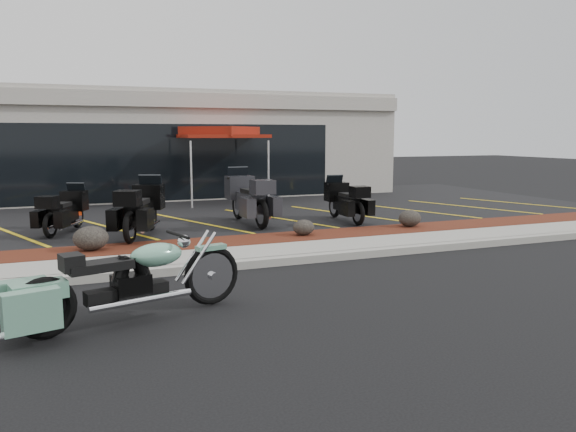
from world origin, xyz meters
name	(u,v)px	position (x,y,z in m)	size (l,w,h in m)	color
ground	(269,279)	(0.00, 0.00, 0.00)	(90.00, 90.00, 0.00)	black
curb	(253,263)	(0.00, 0.90, 0.07)	(24.00, 0.25, 0.15)	gray
sidewalk	(242,256)	(0.00, 1.60, 0.07)	(24.00, 1.20, 0.15)	gray
mulch_bed	(226,244)	(0.00, 2.80, 0.08)	(24.00, 1.20, 0.16)	#3A100D
upper_lot	(179,213)	(0.00, 8.20, 0.07)	(26.00, 9.60, 0.15)	black
dealership_building	(149,145)	(0.00, 14.47, 2.01)	(18.00, 8.16, 4.00)	gray
boulder_left	(91,238)	(-2.76, 2.82, 0.40)	(0.69, 0.57, 0.49)	black
boulder_mid	(304,227)	(1.85, 2.83, 0.34)	(0.50, 0.42, 0.36)	black
boulder_right	(410,218)	(4.79, 2.98, 0.37)	(0.59, 0.49, 0.42)	black
hero_cruiser	(211,267)	(-1.28, -1.11, 0.57)	(3.22, 0.82, 1.13)	#6BA78A
touring_black_front	(77,205)	(-2.95, 5.85, 0.71)	(1.94, 0.74, 1.13)	black
touring_black_mid	(151,203)	(-1.30, 4.82, 0.83)	(2.32, 0.89, 1.35)	black
touring_grey	(238,193)	(1.16, 5.77, 0.87)	(2.47, 0.94, 1.44)	#29292E
touring_black_rear	(335,196)	(3.75, 5.11, 0.75)	(2.05, 0.78, 1.19)	black
traffic_cone	(147,207)	(-1.03, 7.48, 0.38)	(0.34, 0.34, 0.46)	#EA3607
popup_canopy	(220,134)	(1.76, 9.88, 2.47)	(3.57, 3.57, 2.55)	silver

